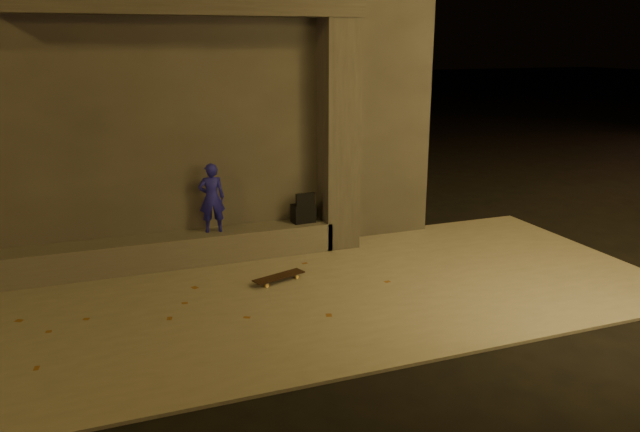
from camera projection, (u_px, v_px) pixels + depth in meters
name	position (u px, v px, depth m)	size (l,w,h in m)	color
ground	(323.00, 374.00, 6.42)	(120.00, 120.00, 0.00)	black
sidewalk	(269.00, 299.00, 8.21)	(11.00, 4.40, 0.04)	#68655C
building	(142.00, 81.00, 11.21)	(9.00, 5.10, 5.22)	#393734
ledge	(138.00, 254.00, 9.20)	(6.00, 0.55, 0.45)	#53514B
column	(338.00, 137.00, 9.87)	(0.55, 0.55, 3.60)	#393734
canopy	(192.00, 5.00, 8.64)	(5.00, 0.70, 0.28)	#393734
skateboarder	(212.00, 198.00, 9.39)	(0.39, 0.25, 1.06)	#17168F
backpack	(303.00, 212.00, 9.99)	(0.37, 0.25, 0.50)	black
skateboard	(279.00, 277.00, 8.75)	(0.80, 0.43, 0.09)	black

